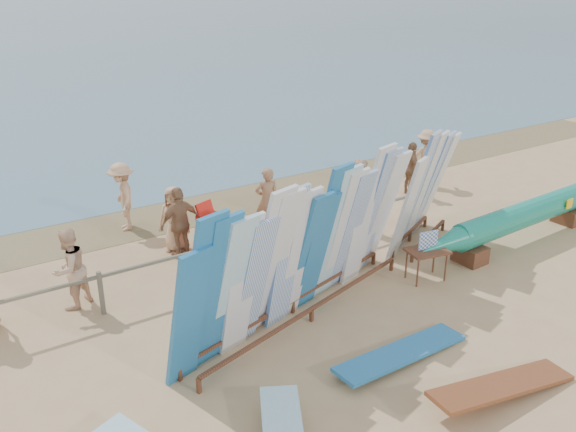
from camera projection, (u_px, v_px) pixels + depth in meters
ground at (275, 357)px, 10.41m from camera, size 160.00×160.00×0.00m
wet_sand_strip at (129, 222)px, 15.98m from camera, size 40.00×2.60×0.01m
fence at (197, 259)px, 12.49m from camera, size 12.08×0.08×0.90m
main_surfboard_rack at (303, 253)px, 11.11m from camera, size 5.96×2.33×2.99m
side_surfboard_rack at (423, 192)px, 14.22m from camera, size 2.59×1.72×2.91m
outrigger_canoe at (525, 216)px, 14.60m from camera, size 7.24×0.93×1.03m
vendor_table at (426, 264)px, 12.87m from camera, size 0.94×0.75×1.12m
flat_board_c at (501, 396)px, 9.45m from camera, size 2.72×0.78×0.41m
flat_board_d at (401, 359)px, 10.36m from camera, size 2.72×0.70×0.24m
beach_chair_left at (224, 254)px, 13.53m from camera, size 0.80×0.81×0.97m
beach_chair_right at (223, 256)px, 13.54m from camera, size 0.59×0.61×0.77m
stroller at (216, 233)px, 14.13m from camera, size 0.84×1.00×1.16m
beachgoer_6 at (175, 219)px, 14.09m from camera, size 0.81×0.79×1.57m
beachgoer_extra_0 at (426, 157)px, 18.44m from camera, size 1.16×1.03×1.72m
beachgoer_7 at (267, 200)px, 15.14m from camera, size 0.67×0.48×1.66m
beachgoer_10 at (411, 169)px, 17.60m from camera, size 0.64×1.00×1.58m
beachgoer_2 at (69, 269)px, 11.67m from camera, size 0.88×0.74×1.64m
beachgoer_4 at (180, 223)px, 13.71m from camera, size 1.04×0.55×1.69m
beachgoer_8 at (359, 194)px, 15.29m from camera, size 0.75×0.98×1.82m
beachgoer_3 at (123, 197)px, 15.20m from camera, size 0.70×1.21×1.75m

